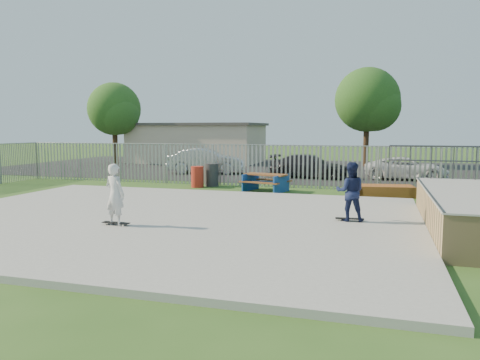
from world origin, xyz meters
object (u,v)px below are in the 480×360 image
(picnic_table, at_px, (266,182))
(trash_bin_red, at_px, (197,177))
(car_white, at_px, (406,168))
(funbox, at_px, (384,191))
(trash_bin_grey, at_px, (212,175))
(skater_navy, at_px, (350,192))
(skater_white, at_px, (115,195))
(car_silver, at_px, (206,161))
(tree_left, at_px, (114,109))
(car_dark, at_px, (310,166))
(tree_mid, at_px, (367,100))

(picnic_table, relative_size, trash_bin_red, 2.21)
(car_white, bearing_deg, funbox, 172.63)
(picnic_table, height_order, trash_bin_grey, trash_bin_grey)
(skater_navy, bearing_deg, funbox, -103.91)
(picnic_table, relative_size, skater_white, 1.30)
(car_silver, bearing_deg, funbox, -136.77)
(trash_bin_grey, relative_size, skater_white, 0.65)
(trash_bin_red, relative_size, trash_bin_grey, 0.91)
(picnic_table, height_order, trash_bin_red, trash_bin_red)
(skater_white, bearing_deg, tree_left, -45.63)
(trash_bin_red, relative_size, car_white, 0.23)
(car_dark, bearing_deg, skater_white, 173.94)
(tree_left, relative_size, skater_white, 3.75)
(funbox, bearing_deg, trash_bin_grey, 163.78)
(funbox, xyz_separation_m, trash_bin_grey, (-7.96, 1.14, 0.32))
(trash_bin_red, xyz_separation_m, trash_bin_grey, (0.51, 0.61, 0.05))
(car_silver, relative_size, tree_left, 0.74)
(tree_mid, distance_m, skater_navy, 22.16)
(trash_bin_red, relative_size, tree_left, 0.16)
(skater_navy, distance_m, skater_white, 6.58)
(funbox, distance_m, trash_bin_red, 8.49)
(picnic_table, xyz_separation_m, car_silver, (-5.39, 6.83, 0.39))
(car_dark, relative_size, tree_mid, 0.63)
(car_dark, distance_m, skater_navy, 12.92)
(tree_mid, xyz_separation_m, skater_navy, (0.18, -21.82, -3.82))
(car_silver, bearing_deg, picnic_table, -155.12)
(tree_mid, xyz_separation_m, skater_white, (-5.93, -24.26, -3.82))
(picnic_table, relative_size, funbox, 0.93)
(trash_bin_grey, bearing_deg, tree_left, 136.95)
(car_silver, height_order, car_dark, car_silver)
(funbox, distance_m, skater_white, 11.41)
(trash_bin_red, height_order, skater_navy, skater_navy)
(trash_bin_red, distance_m, skater_white, 9.53)
(car_white, relative_size, tree_left, 0.69)
(trash_bin_red, height_order, skater_white, skater_white)
(car_white, relative_size, skater_white, 2.58)
(car_silver, distance_m, tree_left, 11.90)
(picnic_table, relative_size, car_white, 0.51)
(trash_bin_grey, relative_size, car_dark, 0.24)
(trash_bin_grey, relative_size, car_white, 0.25)
(tree_mid, height_order, skater_white, tree_mid)
(skater_white, bearing_deg, car_silver, -65.18)
(car_silver, xyz_separation_m, car_white, (11.62, -0.14, -0.16))
(car_white, bearing_deg, picnic_table, 139.88)
(picnic_table, xyz_separation_m, trash_bin_grey, (-2.94, 1.12, 0.15))
(trash_bin_red, height_order, trash_bin_grey, trash_bin_grey)
(car_silver, xyz_separation_m, skater_white, (3.30, -15.74, 0.21))
(car_dark, distance_m, skater_white, 15.35)
(trash_bin_red, xyz_separation_m, car_dark, (4.53, 5.60, 0.17))
(funbox, relative_size, skater_navy, 1.40)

